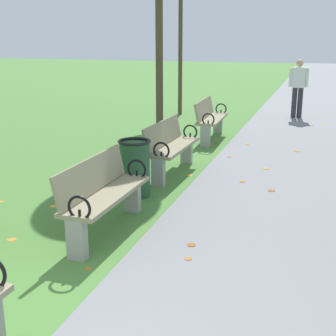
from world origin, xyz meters
The scene contains 7 objects.
paved_walkway centered at (1.41, 18.00, 0.01)m, with size 2.82×44.00×0.02m, color slate.
park_bench_2 centered at (-0.50, 2.80, 0.49)m, with size 0.49×1.61×0.90m.
park_bench_3 centered at (-0.50, 5.41, 0.49)m, with size 0.51×1.61×0.90m.
park_bench_4 centered at (-0.50, 8.31, 0.49)m, with size 0.52×1.61×0.90m.
pedestrian_walking centered at (1.19, 11.83, 0.93)m, with size 0.53×0.24×1.62m.
trash_bin centered at (-0.65, 4.16, 0.42)m, with size 0.48×0.48×0.84m.
scattered_leaves centered at (-0.09, 5.77, 0.01)m, with size 4.45×9.16×0.02m.
Camera 1 is at (1.86, -1.96, 2.29)m, focal length 50.34 mm.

